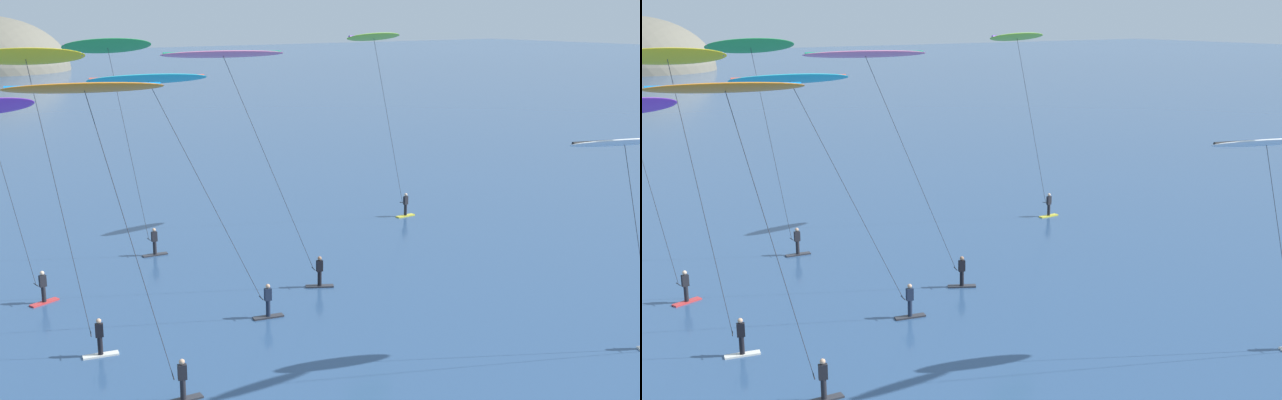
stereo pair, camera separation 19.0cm
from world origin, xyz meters
TOP-DOWN VIEW (x-y plane):
  - kitesurfer_cyan at (-3.27, 24.45)m, footprint 8.58×2.31m
  - kitesurfer_yellow at (-8.50, 24.36)m, footprint 5.04×2.41m
  - kitesurfer_orange at (-8.01, 18.85)m, footprint 6.24×2.78m
  - kitesurfer_pink at (1.61, 27.11)m, footprint 8.58×3.22m
  - kitesurfer_green at (-1.10, 36.29)m, footprint 5.49×1.65m
  - kitesurfer_white at (11.52, 11.69)m, footprint 5.77×2.59m
  - kitesurfer_lime at (16.32, 34.55)m, footprint 6.75×2.25m

SIDE VIEW (x-z plane):
  - kitesurfer_white at x=11.52m, z-range 3.65..13.20m
  - kitesurfer_cyan at x=-3.27m, z-range 4.70..16.64m
  - kitesurfer_orange at x=-8.01m, z-range 4.87..17.08m
  - kitesurfer_pink at x=1.61m, z-range 5.14..17.80m
  - kitesurfer_yellow at x=-8.50m, z-range 4.92..18.06m
  - kitesurfer_green at x=-1.10m, z-range 5.12..18.16m
  - kitesurfer_lime at x=16.32m, z-range 5.22..18.34m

